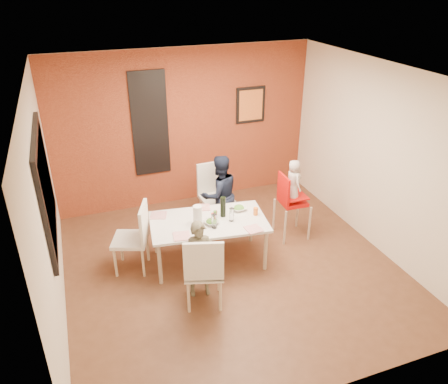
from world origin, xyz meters
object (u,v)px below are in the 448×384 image
object	(u,v)px
child_far	(220,195)
high_chair	(290,200)
chair_far	(214,192)
paper_towel_roll	(198,215)
toddler	(293,181)
chair_left	(136,234)
child_near	(200,260)
wine_bottle	(223,207)
chair_near	(204,269)
dining_table	(208,224)

from	to	relation	value
child_far	high_chair	bearing A→B (deg)	143.15
chair_far	paper_towel_roll	size ratio (longest dim) A/B	3.81
chair_far	toddler	xyz separation A→B (m)	(0.99, -0.77, 0.37)
chair_left	paper_towel_roll	distance (m)	0.88
chair_far	toddler	distance (m)	1.31
chair_left	toddler	bearing A→B (deg)	111.26
high_chair	child_near	size ratio (longest dim) A/B	1.00
child_far	chair_far	bearing A→B (deg)	-97.76
chair_far	wine_bottle	world-z (taller)	chair_far
chair_near	wine_bottle	xyz separation A→B (m)	(0.59, 0.95, 0.24)
chair_far	wine_bottle	size ratio (longest dim) A/B	3.51
high_chair	toddler	bearing A→B (deg)	-91.45
wine_bottle	child_far	bearing A→B (deg)	74.34
high_chair	toddler	distance (m)	0.32
chair_near	child_near	bearing A→B (deg)	-79.15
dining_table	paper_towel_roll	size ratio (longest dim) A/B	6.24
child_near	paper_towel_roll	world-z (taller)	child_near
chair_near	child_far	size ratio (longest dim) A/B	0.79
dining_table	paper_towel_roll	world-z (taller)	paper_towel_roll
dining_table	high_chair	size ratio (longest dim) A/B	1.60
dining_table	toddler	bearing A→B (deg)	8.24
high_chair	child_far	bearing A→B (deg)	63.79
child_far	wine_bottle	world-z (taller)	child_far
paper_towel_roll	toddler	bearing A→B (deg)	8.30
dining_table	high_chair	world-z (taller)	high_chair
chair_near	toddler	size ratio (longest dim) A/B	1.55
chair_near	toddler	world-z (taller)	toddler
toddler	wine_bottle	size ratio (longest dim) A/B	2.21
dining_table	chair_near	xyz separation A→B (m)	(-0.36, -0.89, -0.04)
chair_left	wine_bottle	xyz separation A→B (m)	(1.22, -0.11, 0.26)
dining_table	chair_far	world-z (taller)	chair_far
chair_far	child_far	distance (m)	0.26
child_far	toddler	xyz separation A→B (m)	(0.99, -0.52, 0.31)
chair_near	chair_left	bearing A→B (deg)	-42.38
chair_left	toddler	size ratio (longest dim) A/B	1.52
child_near	paper_towel_roll	distance (m)	0.70
chair_near	high_chair	world-z (taller)	high_chair
chair_far	dining_table	bearing A→B (deg)	-115.26
child_near	child_far	xyz separation A→B (m)	(0.75, 1.37, 0.12)
toddler	paper_towel_roll	xyz separation A→B (m)	(-1.57, -0.23, -0.15)
chair_far	high_chair	distance (m)	1.23
high_chair	paper_towel_roll	bearing A→B (deg)	100.67
dining_table	chair_left	distance (m)	1.00
chair_near	chair_left	xyz separation A→B (m)	(-0.63, 1.06, -0.01)
chair_left	child_far	bearing A→B (deg)	131.96
dining_table	chair_near	bearing A→B (deg)	-111.72
child_far	toddler	world-z (taller)	child_far
chair_near	child_far	xyz separation A→B (m)	(0.78, 1.62, 0.08)
dining_table	paper_towel_roll	bearing A→B (deg)	-171.12
chair_near	paper_towel_roll	world-z (taller)	chair_near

